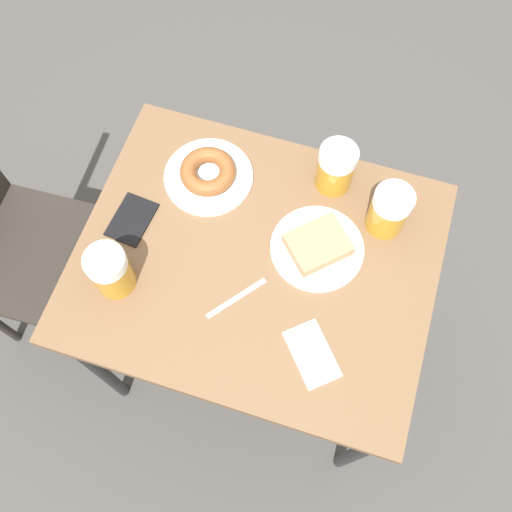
% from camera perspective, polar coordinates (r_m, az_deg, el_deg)
% --- Properties ---
extents(ground_plane, '(8.00, 8.00, 0.00)m').
position_cam_1_polar(ground_plane, '(2.08, 0.00, -8.57)').
color(ground_plane, '#474442').
extents(table, '(0.69, 0.85, 0.76)m').
position_cam_1_polar(table, '(1.43, 0.00, -1.63)').
color(table, brown).
rests_on(table, ground_plane).
extents(plate_with_cake, '(0.22, 0.22, 0.04)m').
position_cam_1_polar(plate_with_cake, '(1.36, 6.17, 0.96)').
color(plate_with_cake, white).
rests_on(plate_with_cake, table).
extents(plate_with_donut, '(0.23, 0.23, 0.05)m').
position_cam_1_polar(plate_with_donut, '(1.45, -4.82, 8.22)').
color(plate_with_donut, white).
rests_on(plate_with_donut, table).
extents(beer_mug_left, '(0.09, 0.09, 0.13)m').
position_cam_1_polar(beer_mug_left, '(1.37, 13.17, 4.46)').
color(beer_mug_left, '#C68C23').
rests_on(beer_mug_left, table).
extents(beer_mug_center, '(0.09, 0.09, 0.13)m').
position_cam_1_polar(beer_mug_center, '(1.31, -14.35, -1.44)').
color(beer_mug_center, '#C68C23').
rests_on(beer_mug_center, table).
extents(beer_mug_right, '(0.09, 0.09, 0.13)m').
position_cam_1_polar(beer_mug_right, '(1.41, 7.99, 8.74)').
color(beer_mug_right, '#C68C23').
rests_on(beer_mug_right, table).
extents(napkin_folded, '(0.16, 0.16, 0.00)m').
position_cam_1_polar(napkin_folded, '(1.29, 5.62, -9.72)').
color(napkin_folded, white).
rests_on(napkin_folded, table).
extents(fork, '(0.13, 0.11, 0.00)m').
position_cam_1_polar(fork, '(1.32, -1.96, -4.24)').
color(fork, silver).
rests_on(fork, table).
extents(passport_near_edge, '(0.13, 0.10, 0.01)m').
position_cam_1_polar(passport_near_edge, '(1.43, -12.31, 3.58)').
color(passport_near_edge, black).
rests_on(passport_near_edge, table).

